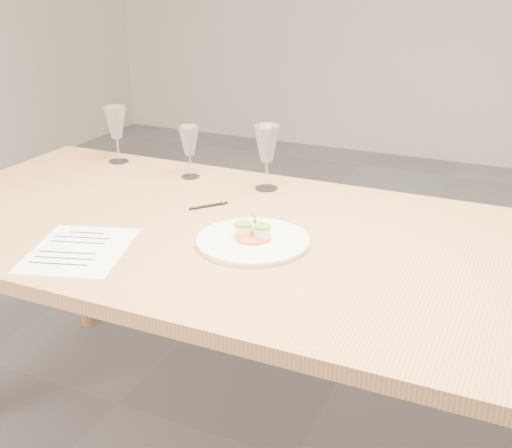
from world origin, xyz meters
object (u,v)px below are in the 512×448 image
at_px(wine_glass_2, 267,145).
at_px(recipe_sheet, 79,250).
at_px(wine_glass_1, 189,142).
at_px(dinner_plate, 253,240).
at_px(wine_glass_0, 116,124).
at_px(dining_table, 299,264).
at_px(ballpoint_pen, 209,206).

bearing_deg(wine_glass_2, recipe_sheet, -111.35).
bearing_deg(wine_glass_1, wine_glass_2, -0.67).
distance_m(dinner_plate, wine_glass_0, 0.91).
relative_size(dining_table, ballpoint_pen, 23.33).
bearing_deg(wine_glass_0, dinner_plate, -31.51).
bearing_deg(recipe_sheet, dinner_plate, 11.88).
bearing_deg(dinner_plate, ballpoint_pen, 140.83).
height_order(ballpoint_pen, wine_glass_1, wine_glass_1).
bearing_deg(ballpoint_pen, dinner_plate, -89.61).
relative_size(dining_table, dinner_plate, 7.96).
bearing_deg(wine_glass_0, wine_glass_2, -4.66).
bearing_deg(recipe_sheet, dining_table, 12.57).
xyz_separation_m(recipe_sheet, ballpoint_pen, (0.16, 0.42, 0.00)).
xyz_separation_m(wine_glass_0, wine_glass_2, (0.62, -0.05, 0.00)).
distance_m(wine_glass_0, wine_glass_2, 0.63).
bearing_deg(wine_glass_1, dining_table, -33.27).
relative_size(dinner_plate, wine_glass_2, 1.42).
bearing_deg(ballpoint_pen, wine_glass_2, 17.24).
bearing_deg(wine_glass_2, wine_glass_0, 175.34).
height_order(dinner_plate, wine_glass_1, wine_glass_1).
xyz_separation_m(dinner_plate, wine_glass_2, (-0.15, 0.42, 0.14)).
xyz_separation_m(ballpoint_pen, wine_glass_1, (-0.20, 0.23, 0.12)).
distance_m(dining_table, ballpoint_pen, 0.37).
distance_m(dinner_plate, wine_glass_1, 0.62).
height_order(wine_glass_0, wine_glass_1, wine_glass_0).
height_order(dining_table, wine_glass_1, wine_glass_1).
relative_size(dinner_plate, recipe_sheet, 0.83).
bearing_deg(dinner_plate, wine_glass_1, 135.67).
distance_m(dinner_plate, ballpoint_pen, 0.31).
relative_size(wine_glass_1, wine_glass_2, 0.85).
bearing_deg(dinner_plate, wine_glass_2, 109.06).
relative_size(wine_glass_0, wine_glass_1, 1.16).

